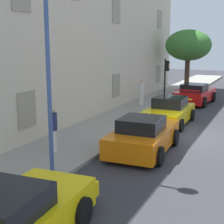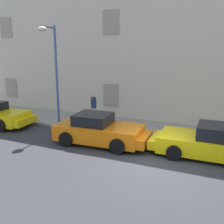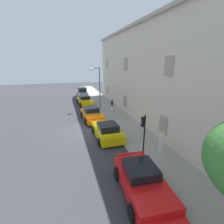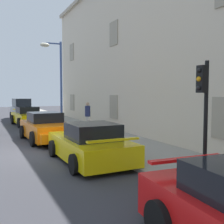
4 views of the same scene
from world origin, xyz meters
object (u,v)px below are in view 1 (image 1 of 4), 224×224
at_px(sportscar_tail_end, 196,94).
at_px(sportscar_yellow_flank, 145,135).
at_px(sportscar_red_lead, 19,218).
at_px(pedestrian_strolling, 53,129).
at_px(sportscar_white_middle, 167,113).
at_px(traffic_light, 166,74).
at_px(tree_near_kerb, 188,46).
at_px(street_lamp, 59,50).
at_px(pedestrian_admiring, 141,92).

bearing_deg(sportscar_tail_end, sportscar_yellow_flank, -177.87).
relative_size(sportscar_red_lead, sportscar_tail_end, 0.98).
bearing_deg(pedestrian_strolling, sportscar_white_middle, -20.50).
bearing_deg(sportscar_red_lead, traffic_light, 5.78).
bearing_deg(sportscar_white_middle, traffic_light, 18.01).
relative_size(sportscar_red_lead, tree_near_kerb, 0.90).
bearing_deg(street_lamp, sportscar_yellow_flank, -19.69).
relative_size(sportscar_white_middle, traffic_light, 1.48).
xyz_separation_m(sportscar_yellow_flank, tree_near_kerb, (16.08, 2.08, 3.43)).
bearing_deg(tree_near_kerb, street_lamp, -177.97).
height_order(sportscar_tail_end, tree_near_kerb, tree_near_kerb).
bearing_deg(pedestrian_admiring, sportscar_white_middle, -143.40).
bearing_deg(traffic_light, pedestrian_strolling, 174.04).
bearing_deg(sportscar_tail_end, pedestrian_admiring, 136.04).
bearing_deg(tree_near_kerb, sportscar_white_middle, -171.76).
distance_m(sportscar_yellow_flank, street_lamp, 5.36).
height_order(sportscar_white_middle, tree_near_kerb, tree_near_kerb).
height_order(street_lamp, pedestrian_admiring, street_lamp).
height_order(sportscar_yellow_flank, pedestrian_strolling, pedestrian_strolling).
relative_size(traffic_light, street_lamp, 0.55).
relative_size(sportscar_tail_end, pedestrian_admiring, 2.77).
height_order(sportscar_red_lead, pedestrian_admiring, pedestrian_admiring).
xyz_separation_m(sportscar_white_middle, pedestrian_admiring, (4.09, 3.04, 0.41)).
bearing_deg(pedestrian_admiring, street_lamp, -170.59).
bearing_deg(tree_near_kerb, sportscar_yellow_flank, -172.61).
bearing_deg(sportscar_yellow_flank, street_lamp, 160.31).
height_order(sportscar_white_middle, street_lamp, street_lamp).
bearing_deg(sportscar_white_middle, pedestrian_strolling, 159.50).
bearing_deg(pedestrian_strolling, sportscar_red_lead, -151.84).
xyz_separation_m(sportscar_red_lead, sportscar_tail_end, (19.33, 0.26, 0.00)).
bearing_deg(sportscar_yellow_flank, traffic_light, 11.48).
xyz_separation_m(street_lamp, pedestrian_admiring, (12.71, 2.11, -3.08)).
height_order(sportscar_red_lead, street_lamp, street_lamp).
distance_m(sportscar_white_middle, street_lamp, 9.35).
bearing_deg(sportscar_white_middle, sportscar_yellow_flank, -174.64).
distance_m(sportscar_red_lead, tree_near_kerb, 23.72).
xyz_separation_m(sportscar_white_middle, traffic_light, (4.28, 1.39, 1.69)).
height_order(sportscar_yellow_flank, street_lamp, street_lamp).
bearing_deg(pedestrian_strolling, street_lamp, -137.94).
bearing_deg(street_lamp, tree_near_kerb, 2.03).
bearing_deg(traffic_light, sportscar_yellow_flank, -168.52).
relative_size(tree_near_kerb, pedestrian_strolling, 2.98).
height_order(sportscar_yellow_flank, traffic_light, traffic_light).
bearing_deg(traffic_light, pedestrian_admiring, 96.73).
xyz_separation_m(pedestrian_admiring, pedestrian_strolling, (-10.91, -0.48, 0.03)).
relative_size(traffic_light, pedestrian_strolling, 1.78).
bearing_deg(sportscar_yellow_flank, sportscar_red_lead, 178.56).
height_order(tree_near_kerb, traffic_light, tree_near_kerb).
xyz_separation_m(sportscar_tail_end, pedestrian_admiring, (-3.15, 3.04, 0.37)).
height_order(sportscar_tail_end, traffic_light, traffic_light).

